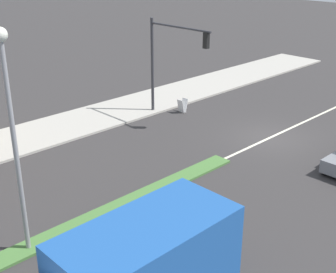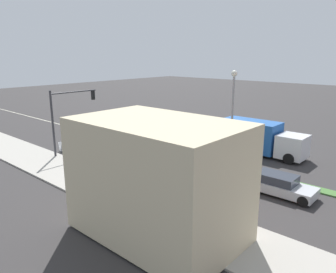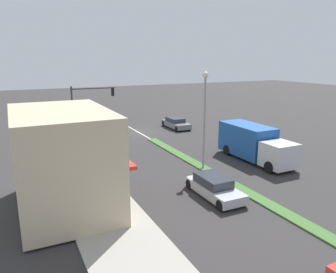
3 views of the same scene
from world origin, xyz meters
The scene contains 11 objects.
ground_plane centered at (0.00, 18.00, 0.00)m, with size 160.00×160.00×0.00m, color #333030.
sidewalk_right centered at (9.00, 18.50, 0.06)m, with size 4.00×73.00×0.12m, color #A8A399.
lane_marking_center centered at (0.00, 0.00, 0.00)m, with size 0.16×60.00×0.01m, color beige.
building_corner_store centered at (10.75, 16.73, 2.92)m, with size 5.73×7.94×5.59m.
traffic_signal_main centered at (6.12, 1.63, 3.90)m, with size 4.59×0.34×5.60m.
street_lamp centered at (0.00, 14.29, 4.78)m, with size 0.44×0.44×7.37m.
pedestrian centered at (8.50, 12.59, 0.99)m, with size 0.34×0.34×1.65m.
warning_aframe_sign centered at (6.18, 0.43, 0.43)m, with size 0.45×0.53×0.84m.
delivery_truck centered at (-5.00, 14.21, 1.47)m, with size 2.44×7.50×2.87m.
suv_grey centered at (-5.00, -0.08, 0.61)m, with size 1.88×4.51×1.27m.
sedan_silver centered at (2.20, 19.12, 0.61)m, with size 1.80×4.41×1.28m.
Camera 2 is at (21.26, 26.65, 8.60)m, focal length 35.00 mm.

